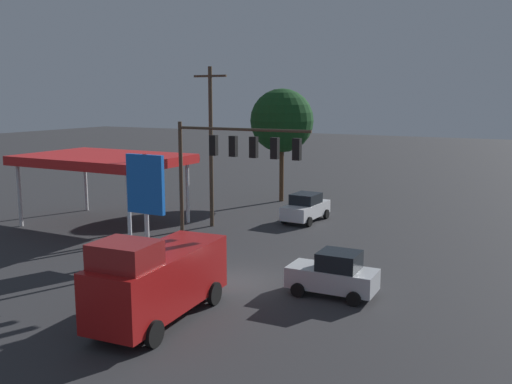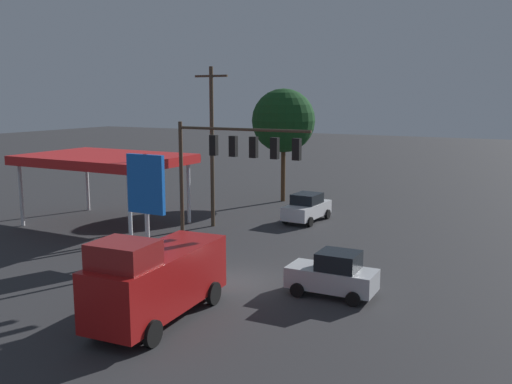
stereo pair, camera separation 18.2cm
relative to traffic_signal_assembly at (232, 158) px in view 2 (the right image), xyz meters
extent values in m
plane|color=#2D2D30|center=(-1.10, 1.61, -5.59)|extent=(200.00, 200.00, 0.00)
cylinder|color=#473828|center=(3.01, 0.03, -1.95)|extent=(0.20, 0.20, 7.27)
cylinder|color=#473828|center=(-0.56, 0.03, 1.38)|extent=(7.14, 0.14, 0.14)
cube|color=black|center=(1.03, 0.03, 0.56)|extent=(0.36, 0.28, 1.00)
sphere|color=#FF4141|center=(1.03, -0.16, 0.86)|extent=(0.22, 0.22, 0.22)
sphere|color=#392305|center=(1.03, -0.16, 0.56)|extent=(0.22, 0.22, 0.22)
sphere|color=black|center=(1.03, -0.16, 0.26)|extent=(0.22, 0.22, 0.22)
cube|color=black|center=(-0.09, 0.03, 0.56)|extent=(0.36, 0.28, 1.00)
sphere|color=#FF4141|center=(-0.09, -0.16, 0.86)|extent=(0.22, 0.22, 0.22)
sphere|color=#392305|center=(-0.09, -0.16, 0.56)|extent=(0.22, 0.22, 0.22)
sphere|color=black|center=(-0.09, -0.16, 0.26)|extent=(0.22, 0.22, 0.22)
cube|color=black|center=(-1.20, 0.03, 0.56)|extent=(0.36, 0.28, 1.00)
sphere|color=#FF4141|center=(-1.20, -0.16, 0.86)|extent=(0.22, 0.22, 0.22)
sphere|color=#392305|center=(-1.20, -0.16, 0.56)|extent=(0.22, 0.22, 0.22)
sphere|color=black|center=(-1.20, -0.16, 0.26)|extent=(0.22, 0.22, 0.22)
cube|color=black|center=(-2.32, 0.03, 0.56)|extent=(0.36, 0.28, 1.00)
sphere|color=#FF4141|center=(-2.32, -0.16, 0.86)|extent=(0.22, 0.22, 0.22)
sphere|color=#392305|center=(-2.32, -0.16, 0.56)|extent=(0.22, 0.22, 0.22)
sphere|color=black|center=(-2.32, -0.16, 0.26)|extent=(0.22, 0.22, 0.22)
cube|color=black|center=(-3.43, 0.03, 0.56)|extent=(0.36, 0.28, 1.00)
sphere|color=#FF4141|center=(-3.43, -0.16, 0.86)|extent=(0.22, 0.22, 0.22)
sphere|color=#392305|center=(-3.43, -0.16, 0.56)|extent=(0.22, 0.22, 0.22)
sphere|color=black|center=(-3.43, -0.16, 0.26)|extent=(0.22, 0.22, 0.22)
cylinder|color=#473828|center=(6.01, -7.57, -0.40)|extent=(0.26, 0.26, 10.38)
cube|color=#473828|center=(6.01, -7.57, 4.19)|extent=(2.40, 0.14, 0.14)
cube|color=red|center=(12.59, -4.63, -1.19)|extent=(10.45, 7.17, 0.60)
cube|color=red|center=(12.59, -8.24, -1.19)|extent=(10.45, 0.06, 0.36)
cylinder|color=silver|center=(7.96, -7.62, -3.54)|extent=(0.24, 0.24, 4.10)
cylinder|color=silver|center=(17.21, -7.62, -3.54)|extent=(0.24, 0.24, 4.10)
cylinder|color=silver|center=(7.96, -1.65, -3.54)|extent=(0.24, 0.24, 4.10)
cylinder|color=silver|center=(17.21, -1.65, -3.54)|extent=(0.24, 0.24, 4.10)
cylinder|color=silver|center=(5.01, 0.42, -2.82)|extent=(0.24, 0.24, 5.55)
cube|color=blue|center=(5.01, 0.42, -1.60)|extent=(2.31, 0.24, 3.12)
cube|color=black|center=(5.01, 0.29, -1.60)|extent=(1.62, 0.04, 1.09)
cube|color=silver|center=(-5.69, 1.22, -4.83)|extent=(3.85, 1.81, 0.90)
cube|color=black|center=(-5.99, 1.21, -4.00)|extent=(1.74, 1.61, 0.76)
cylinder|color=black|center=(-4.48, 2.13, -5.28)|extent=(0.63, 0.24, 0.62)
cylinder|color=black|center=(-4.43, 0.39, -5.28)|extent=(0.63, 0.24, 0.62)
cylinder|color=black|center=(-6.95, 2.06, -5.28)|extent=(0.63, 0.24, 0.62)
cylinder|color=black|center=(-6.90, 0.32, -5.28)|extent=(0.63, 0.24, 0.62)
cube|color=maroon|center=(-0.80, 6.88, -4.01)|extent=(2.80, 6.95, 2.20)
cube|color=maroon|center=(-0.95, 8.98, -2.46)|extent=(2.24, 1.95, 0.90)
cylinder|color=black|center=(-2.13, 9.00, -5.11)|extent=(0.29, 0.97, 0.96)
cylinder|color=black|center=(0.21, 9.18, -5.11)|extent=(0.29, 0.97, 0.96)
cylinder|color=black|center=(-1.80, 4.59, -5.11)|extent=(0.29, 0.97, 0.96)
cylinder|color=black|center=(0.53, 4.77, -5.11)|extent=(0.29, 0.97, 0.96)
cube|color=silver|center=(1.12, -11.90, -4.81)|extent=(1.97, 4.47, 0.90)
cube|color=black|center=(1.12, -11.90, -4.01)|extent=(1.73, 2.06, 0.70)
cylinder|color=black|center=(0.26, -10.43, -5.26)|extent=(0.25, 0.67, 0.66)
cylinder|color=black|center=(2.10, -10.51, -5.26)|extent=(0.25, 0.67, 0.66)
cylinder|color=black|center=(0.14, -13.29, -5.26)|extent=(0.25, 0.67, 0.66)
cylinder|color=black|center=(1.98, -13.36, -5.26)|extent=(0.25, 0.67, 0.66)
cylinder|color=#4C331E|center=(5.85, -17.96, -3.19)|extent=(0.36, 0.36, 4.79)
sphere|color=#143D19|center=(5.85, -17.96, 0.99)|extent=(5.10, 5.10, 5.10)
camera|label=1|loc=(-13.87, 23.68, 2.98)|focal=40.00mm
camera|label=2|loc=(-14.03, 23.59, 2.98)|focal=40.00mm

